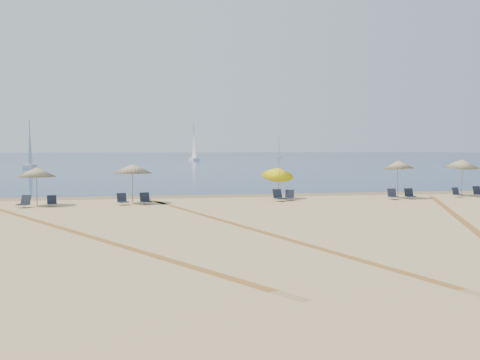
% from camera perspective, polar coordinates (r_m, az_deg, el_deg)
% --- Properties ---
extents(ground, '(160.00, 160.00, 0.00)m').
position_cam_1_polar(ground, '(16.26, 13.26, -8.49)').
color(ground, tan).
rests_on(ground, ground).
extents(ocean, '(500.00, 500.00, 0.00)m').
position_cam_1_polar(ocean, '(239.66, -9.09, 2.40)').
color(ocean, '#0C2151').
rests_on(ocean, ground).
extents(wet_sand, '(500.00, 500.00, 0.00)m').
position_cam_1_polar(wet_sand, '(39.23, -1.08, -1.57)').
color(wet_sand, olive).
rests_on(wet_sand, ground).
extents(umbrella_1, '(2.18, 2.18, 2.28)m').
position_cam_1_polar(umbrella_1, '(34.02, -19.81, 0.77)').
color(umbrella_1, gray).
rests_on(umbrella_1, ground).
extents(umbrella_2, '(2.33, 2.33, 2.42)m').
position_cam_1_polar(umbrella_2, '(34.01, -10.79, 1.13)').
color(umbrella_2, gray).
rests_on(umbrella_2, ground).
extents(umbrella_3, '(2.07, 2.13, 2.39)m').
position_cam_1_polar(umbrella_3, '(36.44, 3.80, 0.84)').
color(umbrella_3, gray).
rests_on(umbrella_3, ground).
extents(umbrella_4, '(2.06, 2.10, 2.57)m').
position_cam_1_polar(umbrella_4, '(38.26, 15.66, 1.50)').
color(umbrella_4, gray).
rests_on(umbrella_4, ground).
extents(umbrella_5, '(2.31, 2.35, 2.63)m').
position_cam_1_polar(umbrella_5, '(41.50, 21.42, 1.57)').
color(umbrella_5, gray).
rests_on(umbrella_5, ground).
extents(chair_2, '(0.78, 0.83, 0.69)m').
position_cam_1_polar(chair_2, '(33.44, -20.88, -2.10)').
color(chair_2, black).
rests_on(chair_2, ground).
extents(chair_3, '(0.61, 0.69, 0.62)m').
position_cam_1_polar(chair_3, '(33.65, -18.41, -2.07)').
color(chair_3, black).
rests_on(chair_3, ground).
extents(chair_4, '(0.75, 0.81, 0.68)m').
position_cam_1_polar(chair_4, '(33.45, -11.76, -1.96)').
color(chair_4, black).
rests_on(chair_4, ground).
extents(chair_5, '(0.75, 0.82, 0.70)m').
position_cam_1_polar(chair_5, '(33.40, -9.50, -1.93)').
color(chair_5, black).
rests_on(chair_5, ground).
extents(chair_6, '(0.82, 0.88, 0.74)m').
position_cam_1_polar(chair_6, '(35.06, 3.92, -1.61)').
color(chair_6, black).
rests_on(chair_6, ground).
extents(chair_7, '(0.74, 0.80, 0.67)m').
position_cam_1_polar(chair_7, '(35.65, 5.01, -1.59)').
color(chair_7, black).
rests_on(chair_7, ground).
extents(chair_8, '(0.58, 0.68, 0.69)m').
position_cam_1_polar(chair_8, '(37.53, 15.12, -1.44)').
color(chair_8, black).
rests_on(chair_8, ground).
extents(chair_9, '(0.60, 0.69, 0.68)m').
position_cam_1_polar(chair_9, '(38.15, 16.71, -1.39)').
color(chair_9, black).
rests_on(chair_9, ground).
extents(chair_10, '(0.67, 0.74, 0.65)m').
position_cam_1_polar(chair_10, '(40.64, 21.01, -1.22)').
color(chair_10, black).
rests_on(chair_10, ground).
extents(chair_11, '(0.71, 0.80, 0.72)m').
position_cam_1_polar(chair_11, '(41.33, 22.87, -1.14)').
color(chair_11, black).
rests_on(chair_11, ground).
extents(sailboat_0, '(1.41, 5.33, 7.91)m').
position_cam_1_polar(sailboat_0, '(99.63, -20.39, 2.51)').
color(sailboat_0, white).
rests_on(sailboat_0, ocean).
extents(sailboat_1, '(2.36, 6.66, 9.71)m').
position_cam_1_polar(sailboat_1, '(151.20, -4.68, 3.08)').
color(sailboat_1, white).
rests_on(sailboat_1, ocean).
extents(sailboat_2, '(2.81, 5.08, 7.35)m').
position_cam_1_polar(sailboat_2, '(201.84, 3.94, 2.91)').
color(sailboat_2, white).
rests_on(sailboat_2, ocean).
extents(tire_tracks, '(55.35, 39.89, 0.00)m').
position_cam_1_polar(tire_tracks, '(24.72, 1.40, -4.40)').
color(tire_tracks, tan).
rests_on(tire_tracks, ground).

